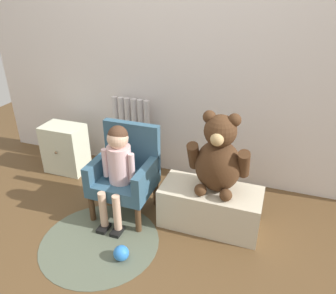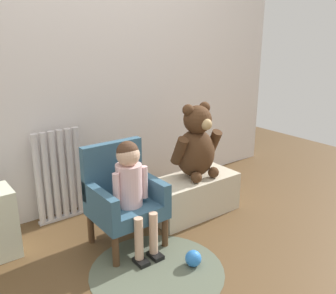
{
  "view_description": "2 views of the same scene",
  "coord_description": "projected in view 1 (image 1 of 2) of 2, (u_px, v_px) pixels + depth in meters",
  "views": [
    {
      "loc": [
        0.78,
        -1.46,
        1.63
      ],
      "look_at": [
        0.09,
        0.48,
        0.58
      ],
      "focal_mm": 35.0,
      "sensor_mm": 36.0,
      "label": 1
    },
    {
      "loc": [
        -1.37,
        -1.58,
        1.41
      ],
      "look_at": [
        0.17,
        0.46,
        0.6
      ],
      "focal_mm": 40.0,
      "sensor_mm": 36.0,
      "label": 2
    }
  ],
  "objects": [
    {
      "name": "ground_plane",
      "position": [
        132.0,
        252.0,
        2.2
      ],
      "size": [
        6.0,
        6.0,
        0.0
      ],
      "primitive_type": "plane",
      "color": "brown"
    },
    {
      "name": "toy_ball",
      "position": [
        121.0,
        253.0,
        2.12
      ],
      "size": [
        0.1,
        0.1,
        0.1
      ],
      "primitive_type": "sphere",
      "color": "blue",
      "rests_on": "ground_plane"
    },
    {
      "name": "large_teddy_bear",
      "position": [
        218.0,
        158.0,
        2.2
      ],
      "size": [
        0.42,
        0.3,
        0.58
      ],
      "color": "#462C18",
      "rests_on": "low_bench"
    },
    {
      "name": "radiator",
      "position": [
        132.0,
        136.0,
        3.01
      ],
      "size": [
        0.37,
        0.05,
        0.71
      ],
      "color": "beige",
      "rests_on": "ground_plane"
    },
    {
      "name": "small_dresser",
      "position": [
        65.0,
        148.0,
        3.05
      ],
      "size": [
        0.37,
        0.27,
        0.45
      ],
      "color": "beige",
      "rests_on": "ground_plane"
    },
    {
      "name": "low_bench",
      "position": [
        210.0,
        207.0,
        2.39
      ],
      "size": [
        0.72,
        0.33,
        0.31
      ],
      "primitive_type": "cube",
      "color": "beige",
      "rests_on": "ground_plane"
    },
    {
      "name": "child_figure",
      "position": [
        118.0,
        161.0,
        2.31
      ],
      "size": [
        0.25,
        0.35,
        0.75
      ],
      "color": "beige",
      "rests_on": "ground_plane"
    },
    {
      "name": "floor_rug",
      "position": [
        100.0,
        242.0,
        2.28
      ],
      "size": [
        0.82,
        0.82,
        0.01
      ],
      "primitive_type": "cylinder",
      "color": "#555D4B",
      "rests_on": "ground_plane"
    },
    {
      "name": "back_wall",
      "position": [
        185.0,
        41.0,
        2.6
      ],
      "size": [
        3.8,
        0.05,
        2.4
      ],
      "primitive_type": "cube",
      "color": "silver",
      "rests_on": "ground_plane"
    },
    {
      "name": "child_armchair",
      "position": [
        126.0,
        171.0,
        2.47
      ],
      "size": [
        0.44,
        0.41,
        0.69
      ],
      "color": "#345971",
      "rests_on": "ground_plane"
    }
  ]
}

